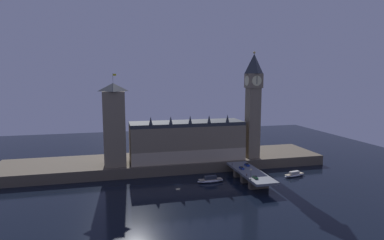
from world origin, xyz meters
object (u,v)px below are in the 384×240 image
object	(u,v)px
car_northbound_trail	(255,177)
boat_downstream	(294,175)
victoria_tower	(114,125)
pedestrian_near_rail	(247,175)
street_lamp_near	(251,173)
car_northbound_lead	(242,168)
car_southbound_trail	(247,165)
pedestrian_far_rail	(232,164)
clock_tower	(253,102)
boat_upstream	(210,180)

from	to	relation	value
car_northbound_trail	boat_downstream	world-z (taller)	car_northbound_trail
victoria_tower	boat_downstream	distance (m)	118.33
pedestrian_near_rail	street_lamp_near	bearing A→B (deg)	-93.50
car_northbound_lead	car_southbound_trail	distance (m)	8.08
boat_downstream	street_lamp_near	bearing A→B (deg)	-154.63
car_northbound_lead	car_northbound_trail	distance (m)	19.36
pedestrian_near_rail	pedestrian_far_rail	xyz separation A→B (m)	(0.00, 22.79, 0.07)
victoria_tower	pedestrian_far_rail	size ratio (longest dim) A/B	32.73
car_northbound_lead	street_lamp_near	size ratio (longest dim) A/B	0.76
car_northbound_trail	street_lamp_near	world-z (taller)	street_lamp_near
pedestrian_near_rail	pedestrian_far_rail	bearing A→B (deg)	90.00
car_northbound_trail	pedestrian_near_rail	size ratio (longest dim) A/B	2.60
car_northbound_lead	boat_downstream	size ratio (longest dim) A/B	0.30
street_lamp_near	car_southbound_trail	bearing A→B (deg)	70.67
car_northbound_trail	pedestrian_near_rail	world-z (taller)	pedestrian_near_rail
clock_tower	car_southbound_trail	world-z (taller)	clock_tower
car_northbound_lead	pedestrian_far_rail	distance (m)	8.86
pedestrian_far_rail	street_lamp_near	distance (m)	29.47
street_lamp_near	boat_upstream	world-z (taller)	street_lamp_near
victoria_tower	car_northbound_trail	size ratio (longest dim) A/B	13.49
boat_upstream	street_lamp_near	bearing A→B (deg)	-49.15
victoria_tower	boat_upstream	distance (m)	69.28
boat_downstream	pedestrian_near_rail	bearing A→B (deg)	-163.01
pedestrian_near_rail	pedestrian_far_rail	size ratio (longest dim) A/B	0.93
car_northbound_lead	pedestrian_near_rail	size ratio (longest dim) A/B	2.86
car_northbound_lead	car_southbound_trail	world-z (taller)	car_southbound_trail
victoria_tower	boat_downstream	world-z (taller)	victoria_tower
boat_upstream	clock_tower	bearing A→B (deg)	33.87
car_northbound_trail	boat_upstream	bearing A→B (deg)	138.42
car_southbound_trail	street_lamp_near	bearing A→B (deg)	-109.33
car_northbound_lead	pedestrian_near_rail	xyz separation A→B (m)	(-2.96, -14.44, 0.23)
car_northbound_trail	pedestrian_near_rail	xyz separation A→B (m)	(-2.96, 4.93, 0.24)
clock_tower	car_northbound_trail	xyz separation A→B (m)	(-17.75, -43.74, -38.22)
victoria_tower	boat_upstream	bearing A→B (deg)	-27.18
clock_tower	street_lamp_near	bearing A→B (deg)	-114.96
car_northbound_lead	boat_upstream	bearing A→B (deg)	-176.52
car_northbound_lead	pedestrian_far_rail	size ratio (longest dim) A/B	2.67
clock_tower	victoria_tower	distance (m)	93.93
victoria_tower	pedestrian_far_rail	world-z (taller)	victoria_tower
clock_tower	car_southbound_trail	size ratio (longest dim) A/B	16.73
street_lamp_near	boat_downstream	bearing A→B (deg)	25.37
car_northbound_trail	car_southbound_trail	xyz separation A→B (m)	(5.92, 24.86, 0.10)
car_northbound_trail	car_southbound_trail	distance (m)	25.56
clock_tower	street_lamp_near	xyz separation A→B (m)	(-21.11, -45.35, -34.96)
street_lamp_near	pedestrian_near_rail	bearing A→B (deg)	86.50
boat_upstream	boat_downstream	size ratio (longest dim) A/B	1.03
car_southbound_trail	pedestrian_near_rail	distance (m)	21.83
pedestrian_near_rail	boat_downstream	world-z (taller)	pedestrian_near_rail
car_northbound_lead	boat_downstream	bearing A→B (deg)	-4.82
pedestrian_near_rail	street_lamp_near	world-z (taller)	street_lamp_near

